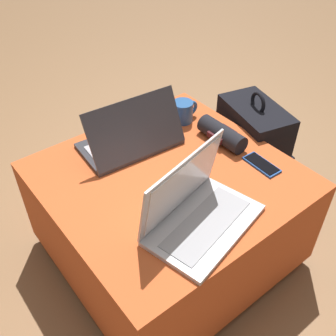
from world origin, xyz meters
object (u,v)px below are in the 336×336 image
object	(u,v)px
wrist_brace	(222,134)
coffee_mug	(183,111)
cell_phone	(262,164)
laptop_near	(197,211)
backpack	(252,153)
laptop_far	(132,138)

from	to	relation	value
wrist_brace	coffee_mug	bearing A→B (deg)	95.43
cell_phone	laptop_near	bearing A→B (deg)	-168.88
cell_phone	coffee_mug	distance (m)	0.42
wrist_brace	cell_phone	bearing A→B (deg)	-86.46
laptop_near	cell_phone	distance (m)	0.38
laptop_near	backpack	world-z (taller)	laptop_near
laptop_near	laptop_far	world-z (taller)	laptop_near
coffee_mug	wrist_brace	bearing A→B (deg)	-84.57
laptop_near	laptop_far	size ratio (longest dim) A/B	1.05
laptop_far	backpack	xyz separation A→B (m)	(0.57, -0.15, -0.26)
laptop_far	cell_phone	distance (m)	0.50
laptop_near	laptop_far	xyz separation A→B (m)	(0.06, 0.45, -0.00)
laptop_near	backpack	size ratio (longest dim) A/B	0.73
laptop_near	cell_phone	xyz separation A→B (m)	(0.38, 0.06, -0.05)
cell_phone	wrist_brace	bearing A→B (deg)	95.75
cell_phone	backpack	world-z (taller)	backpack
backpack	wrist_brace	world-z (taller)	backpack
laptop_near	coffee_mug	world-z (taller)	laptop_near
cell_phone	backpack	xyz separation A→B (m)	(0.25, 0.24, -0.22)
wrist_brace	coffee_mug	xyz separation A→B (m)	(-0.02, 0.21, 0.01)
backpack	cell_phone	bearing A→B (deg)	148.05
laptop_far	coffee_mug	size ratio (longest dim) A/B	3.16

